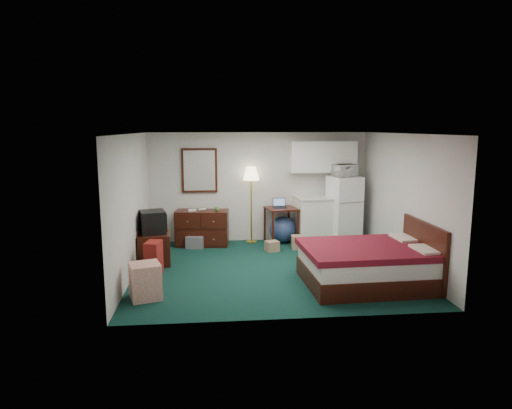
{
  "coord_description": "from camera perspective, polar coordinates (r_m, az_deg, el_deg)",
  "views": [
    {
      "loc": [
        -1.09,
        -8.12,
        2.62
      ],
      "look_at": [
        -0.26,
        0.23,
        1.19
      ],
      "focal_mm": 32.0,
      "sensor_mm": 36.0,
      "label": 1
    }
  ],
  "objects": [
    {
      "name": "floor",
      "position": [
        8.6,
        1.91,
        -8.06
      ],
      "size": [
        5.0,
        4.5,
        0.01
      ],
      "primitive_type": "cube",
      "color": "black",
      "rests_on": "ground"
    },
    {
      "name": "walls",
      "position": [
        8.31,
        1.96,
        0.19
      ],
      "size": [
        5.01,
        4.51,
        2.5
      ],
      "color": "silver",
      "rests_on": "floor"
    },
    {
      "name": "ceiling",
      "position": [
        8.19,
        2.01,
        8.84
      ],
      "size": [
        5.0,
        4.5,
        0.01
      ],
      "primitive_type": "cube",
      "color": "silver",
      "rests_on": "walls"
    },
    {
      "name": "headboard",
      "position": [
        8.23,
        20.2,
        -5.49
      ],
      "size": [
        0.06,
        1.56,
        1.0
      ],
      "primitive_type": null,
      "color": "black",
      "rests_on": "walls"
    },
    {
      "name": "laptop",
      "position": [
        10.28,
        3.0,
        0.16
      ],
      "size": [
        0.3,
        0.24,
        0.2
      ],
      "primitive_type": null,
      "rotation": [
        0.0,
        0.0,
        0.02
      ],
      "color": "black",
      "rests_on": "desk"
    },
    {
      "name": "cardboard_box_b",
      "position": [
        10.0,
        5.15,
        -4.7
      ],
      "size": [
        0.27,
        0.31,
        0.29
      ],
      "primitive_type": null,
      "rotation": [
        0.0,
        0.0,
        -0.09
      ],
      "color": "#8F6F5A",
      "rests_on": "floor"
    },
    {
      "name": "tv_stand",
      "position": [
        9.06,
        -12.59,
        -5.4
      ],
      "size": [
        0.66,
        0.71,
        0.6
      ],
      "primitive_type": null,
      "rotation": [
        0.0,
        0.0,
        0.09
      ],
      "color": "black",
      "rests_on": "floor"
    },
    {
      "name": "book_b",
      "position": [
        10.28,
        -7.14,
        -0.05
      ],
      "size": [
        0.16,
        0.06,
        0.22
      ],
      "primitive_type": "imported",
      "rotation": [
        0.0,
        0.0,
        -0.22
      ],
      "color": "#8F6F5A",
      "rests_on": "dresser"
    },
    {
      "name": "crt_tv",
      "position": [
        8.97,
        -12.78,
        -2.15
      ],
      "size": [
        0.58,
        0.61,
        0.43
      ],
      "primitive_type": null,
      "rotation": [
        0.0,
        0.0,
        0.25
      ],
      "color": "black",
      "rests_on": "tv_stand"
    },
    {
      "name": "upper_cabinets",
      "position": [
        10.53,
        8.37,
        5.93
      ],
      "size": [
        1.5,
        0.35,
        0.7
      ],
      "primitive_type": null,
      "color": "white",
      "rests_on": "walls"
    },
    {
      "name": "microwave",
      "position": [
        10.32,
        11.02,
        4.38
      ],
      "size": [
        0.57,
        0.46,
        0.34
      ],
      "primitive_type": "imported",
      "rotation": [
        0.0,
        0.0,
        0.42
      ],
      "color": "white",
      "rests_on": "fridge"
    },
    {
      "name": "cardboard_box_a",
      "position": [
        9.75,
        2.02,
        -5.23
      ],
      "size": [
        0.32,
        0.3,
        0.22
      ],
      "primitive_type": null,
      "rotation": [
        0.0,
        0.0,
        0.33
      ],
      "color": "#8F6F5A",
      "rests_on": "floor"
    },
    {
      "name": "retail_box",
      "position": [
        7.31,
        -13.67,
        -9.3
      ],
      "size": [
        0.55,
        0.55,
        0.56
      ],
      "primitive_type": null,
      "rotation": [
        0.0,
        0.0,
        0.3
      ],
      "color": "silver",
      "rests_on": "floor"
    },
    {
      "name": "suitcase",
      "position": [
        8.36,
        -12.67,
        -6.61
      ],
      "size": [
        0.31,
        0.42,
        0.62
      ],
      "primitive_type": null,
      "rotation": [
        0.0,
        0.0,
        -0.19
      ],
      "color": "#6D0502",
      "rests_on": "floor"
    },
    {
      "name": "exercise_ball",
      "position": [
        10.46,
        3.35,
        -3.14
      ],
      "size": [
        0.7,
        0.7,
        0.6
      ],
      "primitive_type": "sphere",
      "rotation": [
        0.0,
        0.0,
        -0.17
      ],
      "color": "navy",
      "rests_on": "floor"
    },
    {
      "name": "floor_lamp",
      "position": [
        10.36,
        -0.6,
        -0.06
      ],
      "size": [
        0.42,
        0.42,
        1.74
      ],
      "primitive_type": null,
      "rotation": [
        0.0,
        0.0,
        0.14
      ],
      "color": "gold",
      "rests_on": "floor"
    },
    {
      "name": "book_a",
      "position": [
        10.17,
        -8.48,
        -0.1
      ],
      "size": [
        0.18,
        0.03,
        0.25
      ],
      "primitive_type": "imported",
      "rotation": [
        0.0,
        0.0,
        0.05
      ],
      "color": "#8F6F5A",
      "rests_on": "dresser"
    },
    {
      "name": "kitchen_counter",
      "position": [
        10.52,
        7.62,
        -1.97
      ],
      "size": [
        0.98,
        0.77,
        1.02
      ],
      "primitive_type": null,
      "rotation": [
        0.0,
        0.0,
        0.07
      ],
      "color": "white",
      "rests_on": "floor"
    },
    {
      "name": "dresser",
      "position": [
        10.27,
        -6.74,
        -2.91
      ],
      "size": [
        1.21,
        0.65,
        0.79
      ],
      "primitive_type": null,
      "rotation": [
        0.0,
        0.0,
        -0.11
      ],
      "color": "black",
      "rests_on": "floor"
    },
    {
      "name": "desk",
      "position": [
        10.36,
        3.15,
        -2.65
      ],
      "size": [
        0.76,
        0.76,
        0.82
      ],
      "primitive_type": null,
      "rotation": [
        0.0,
        0.0,
        0.19
      ],
      "color": "black",
      "rests_on": "floor"
    },
    {
      "name": "mirror",
      "position": [
        10.39,
        -7.08,
        4.25
      ],
      "size": [
        0.8,
        0.06,
        1.0
      ],
      "primitive_type": null,
      "color": "white",
      "rests_on": "walls"
    },
    {
      "name": "bed",
      "position": [
        7.92,
        13.65,
        -7.43
      ],
      "size": [
        2.1,
        1.67,
        0.65
      ],
      "primitive_type": null,
      "rotation": [
        0.0,
        0.0,
        0.04
      ],
      "color": "#58131A",
      "rests_on": "floor"
    },
    {
      "name": "mug",
      "position": [
        10.08,
        -4.88,
        -0.51
      ],
      "size": [
        0.13,
        0.11,
        0.11
      ],
      "primitive_type": "imported",
      "rotation": [
        0.0,
        0.0,
        0.23
      ],
      "color": "#548F46",
      "rests_on": "dresser"
    },
    {
      "name": "file_bin",
      "position": [
        10.11,
        -7.6,
        -4.65
      ],
      "size": [
        0.42,
        0.34,
        0.27
      ],
      "primitive_type": null,
      "rotation": [
        0.0,
        0.0,
        -0.17
      ],
      "color": "slate",
      "rests_on": "floor"
    },
    {
      "name": "fridge",
      "position": [
        10.48,
        10.94,
        -0.7
      ],
      "size": [
        0.76,
        0.76,
        1.53
      ],
      "primitive_type": null,
      "rotation": [
        0.0,
        0.0,
        0.23
      ],
      "color": "white",
      "rests_on": "floor"
    }
  ]
}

